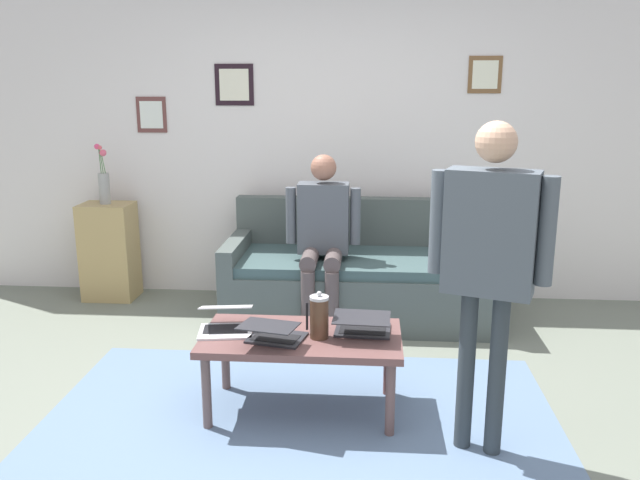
% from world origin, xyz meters
% --- Properties ---
extents(ground_plane, '(7.68, 7.68, 0.00)m').
position_xyz_m(ground_plane, '(0.00, 0.00, 0.00)').
color(ground_plane, slate).
extents(area_rug, '(2.80, 1.71, 0.01)m').
position_xyz_m(area_rug, '(0.07, 0.01, 0.00)').
color(area_rug, slate).
rests_on(area_rug, ground_plane).
extents(back_wall, '(7.04, 0.11, 2.70)m').
position_xyz_m(back_wall, '(0.00, -2.20, 1.35)').
color(back_wall, silver).
rests_on(back_wall, ground_plane).
extents(couch, '(2.02, 0.90, 0.88)m').
position_xyz_m(couch, '(-0.22, -1.63, 0.30)').
color(couch, '#47514D').
rests_on(couch, ground_plane).
extents(coffee_table, '(1.08, 0.57, 0.45)m').
position_xyz_m(coffee_table, '(0.07, -0.09, 0.40)').
color(coffee_table, brown).
rests_on(coffee_table, ground_plane).
extents(laptop_left, '(0.32, 0.35, 0.13)m').
position_xyz_m(laptop_left, '(-0.26, -0.12, 0.50)').
color(laptop_left, '#28282D').
rests_on(laptop_left, coffee_table).
extents(laptop_center, '(0.35, 0.39, 0.13)m').
position_xyz_m(laptop_center, '(0.21, 0.02, 0.50)').
color(laptop_center, '#28282D').
rests_on(laptop_center, coffee_table).
extents(laptop_right, '(0.33, 0.34, 0.15)m').
position_xyz_m(laptop_right, '(0.50, -0.12, 0.50)').
color(laptop_right, silver).
rests_on(laptop_right, coffee_table).
extents(french_press, '(0.12, 0.10, 0.26)m').
position_xyz_m(french_press, '(-0.03, -0.05, 0.57)').
color(french_press, '#4C3323').
rests_on(french_press, coffee_table).
extents(side_shelf, '(0.42, 0.32, 0.81)m').
position_xyz_m(side_shelf, '(1.89, -1.91, 0.41)').
color(side_shelf, tan).
rests_on(side_shelf, ground_plane).
extents(flower_vase, '(0.10, 0.09, 0.49)m').
position_xyz_m(flower_vase, '(1.89, -1.90, 0.98)').
color(flower_vase, '#969792').
rests_on(flower_vase, side_shelf).
extents(person_standing, '(0.56, 0.31, 1.62)m').
position_xyz_m(person_standing, '(-0.84, 0.24, 1.04)').
color(person_standing, '#2F373C').
rests_on(person_standing, ground_plane).
extents(person_seated, '(0.55, 0.51, 1.28)m').
position_xyz_m(person_seated, '(0.05, -1.40, 0.73)').
color(person_seated, '#4D4241').
rests_on(person_seated, ground_plane).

